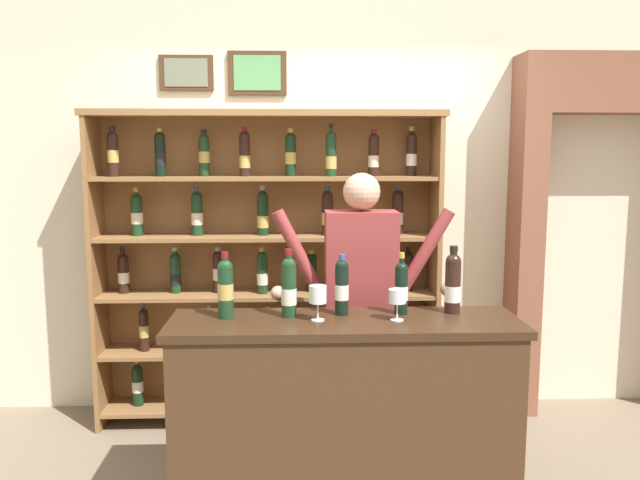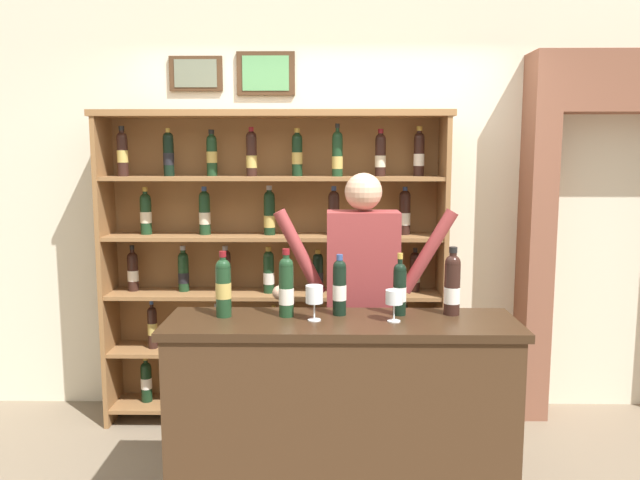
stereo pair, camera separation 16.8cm
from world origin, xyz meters
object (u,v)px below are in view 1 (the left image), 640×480
Objects in this scene: wine_shelf at (268,258)px; tasting_counter at (344,418)px; tasting_bottle_grappa at (225,287)px; tasting_bottle_super_tuscan at (342,286)px; tasting_bottle_chianti at (453,283)px; shopkeeper at (361,289)px; wine_glass_right at (397,297)px; wine_glass_left at (318,295)px; tasting_bottle_prosecco at (401,287)px; tasting_bottle_bianco at (289,286)px.

tasting_counter is at bearing -70.01° from wine_shelf.
tasting_bottle_super_tuscan is at bearing 4.17° from tasting_bottle_grappa.
tasting_bottle_chianti is (0.96, -1.03, 0.04)m from wine_shelf.
shopkeeper is (0.13, 0.49, 0.54)m from tasting_counter.
tasting_bottle_chianti is at bearing 2.91° from tasting_bottle_grappa.
shopkeeper reaches higher than wine_glass_right.
tasting_bottle_chianti is 1.99× the size of wine_glass_left.
wine_glass_right is 0.38m from wine_glass_left.
tasting_bottle_prosecco is 0.43m from wine_glass_left.
wine_shelf is at bearing 129.55° from shopkeeper.
wine_glass_left is at bearing -169.68° from tasting_bottle_chianti.
tasting_bottle_super_tuscan is 0.28m from wine_glass_right.
wine_glass_left is (-0.26, -0.50, 0.08)m from shopkeeper.
tasting_counter is 5.06× the size of tasting_bottle_bianco.
wine_shelf is 13.27× the size of wine_glass_left.
wine_glass_left is at bearing -176.53° from tasting_counter.
wine_shelf is 1.13m from tasting_bottle_super_tuscan.
tasting_counter is 0.86m from tasting_bottle_grappa.
shopkeeper reaches higher than tasting_bottle_chianti.
wine_glass_right is (-0.30, -0.14, -0.04)m from tasting_bottle_chianti.
tasting_bottle_super_tuscan is (-0.13, -0.39, 0.10)m from shopkeeper.
wine_shelf reaches higher than tasting_bottle_chianti.
wine_glass_right is (0.12, -0.51, 0.07)m from shopkeeper.
shopkeeper is 9.86× the size of wine_glass_left.
tasting_bottle_prosecco is at bearing 14.98° from wine_glass_left.
wine_shelf reaches higher than shopkeeper.
tasting_bottle_chianti is (0.81, 0.05, 0.00)m from tasting_bottle_bianco.
wine_glass_left is (0.44, -0.07, -0.03)m from tasting_bottle_grappa.
shopkeeper reaches higher than tasting_bottle_bianco.
tasting_bottle_prosecco reaches higher than wine_glass_left.
tasting_counter is 0.74m from shopkeeper.
shopkeeper is at bearing 62.78° from wine_glass_left.
tasting_bottle_prosecco reaches higher than wine_glass_right.
tasting_bottle_bianco is 0.52m from wine_glass_right.
tasting_bottle_chianti reaches higher than tasting_bottle_super_tuscan.
shopkeeper reaches higher than tasting_bottle_grappa.
tasting_bottle_chianti is 0.33m from wine_glass_right.
tasting_bottle_bianco reaches higher than tasting_bottle_prosecco.
shopkeeper is 5.18× the size of tasting_bottle_grappa.
wine_glass_right is at bearing -155.37° from tasting_bottle_chianti.
tasting_bottle_super_tuscan is 0.29m from tasting_bottle_prosecco.
tasting_bottle_grappa is 0.30m from tasting_bottle_bianco.
shopkeeper is at bearing 75.51° from tasting_counter.
shopkeeper is at bearing 112.52° from tasting_bottle_prosecco.
tasting_bottle_super_tuscan is 0.98× the size of tasting_bottle_prosecco.
tasting_bottle_chianti is at bearing 3.42° from tasting_bottle_bianco.
tasting_bottle_chianti is (1.12, 0.06, 0.00)m from tasting_bottle_grappa.
wine_glass_right is at bearing -5.56° from tasting_bottle_grappa.
tasting_bottle_chianti is (0.55, 0.11, 0.65)m from tasting_counter.
wine_glass_left reaches higher than tasting_counter.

